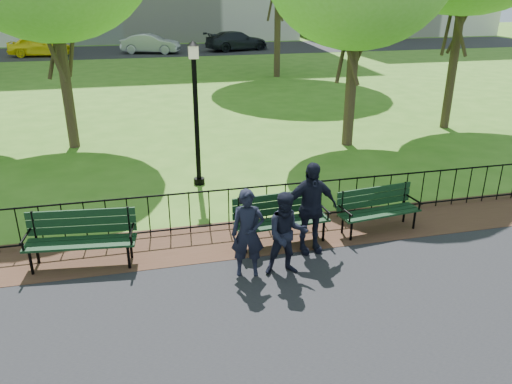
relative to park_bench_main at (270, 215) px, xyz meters
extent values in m
plane|color=#38641A|center=(-0.44, -1.15, -0.63)|extent=(120.00, 120.00, 0.00)
cube|color=#332015|center=(-0.44, 0.35, -0.61)|extent=(60.00, 1.60, 0.01)
cube|color=black|center=(-0.44, 33.85, -0.62)|extent=(70.00, 9.00, 0.01)
cylinder|color=black|center=(-0.44, 0.85, 0.25)|extent=(24.00, 0.04, 0.04)
cylinder|color=black|center=(-0.44, 0.85, -0.51)|extent=(24.00, 0.04, 0.04)
cylinder|color=black|center=(-0.44, 0.85, -0.18)|extent=(0.02, 0.02, 0.90)
cube|color=black|center=(0.24, -0.02, -0.17)|extent=(1.87, 0.62, 0.04)
cube|color=black|center=(0.22, 0.24, 0.19)|extent=(1.83, 0.17, 0.46)
cylinder|color=black|center=(-0.54, -0.26, -0.40)|extent=(0.05, 0.05, 0.46)
cylinder|color=black|center=(1.05, -0.14, -0.40)|extent=(0.05, 0.05, 0.46)
cylinder|color=black|center=(-0.57, 0.10, -0.40)|extent=(0.05, 0.05, 0.46)
cylinder|color=black|center=(1.02, 0.22, -0.40)|extent=(0.05, 0.05, 0.46)
cylinder|color=black|center=(-0.62, -0.08, 0.02)|extent=(0.08, 0.57, 0.04)
cylinder|color=black|center=(1.11, 0.04, 0.02)|extent=(0.08, 0.57, 0.04)
ellipsoid|color=black|center=(-0.44, -0.17, 0.06)|extent=(0.39, 0.29, 0.41)
cube|color=black|center=(-3.46, -0.02, -0.15)|extent=(1.95, 0.72, 0.04)
cube|color=black|center=(-3.43, 0.25, 0.22)|extent=(1.90, 0.26, 0.48)
cylinder|color=black|center=(-4.30, -0.12, -0.39)|extent=(0.05, 0.05, 0.48)
cylinder|color=black|center=(-2.66, -0.31, -0.39)|extent=(0.05, 0.05, 0.48)
cylinder|color=black|center=(-4.26, 0.26, -0.39)|extent=(0.05, 0.05, 0.48)
cylinder|color=black|center=(-2.62, 0.07, -0.39)|extent=(0.05, 0.05, 0.48)
cylinder|color=black|center=(-4.35, 0.08, 0.04)|extent=(0.11, 0.59, 0.04)
cylinder|color=black|center=(-2.56, -0.13, 0.04)|extent=(0.11, 0.59, 0.04)
cube|color=black|center=(2.31, 0.02, -0.20)|extent=(1.75, 0.66, 0.04)
cube|color=black|center=(2.28, 0.26, 0.13)|extent=(1.70, 0.24, 0.43)
cylinder|color=black|center=(1.59, -0.24, -0.41)|extent=(0.05, 0.05, 0.43)
cylinder|color=black|center=(3.06, -0.07, -0.41)|extent=(0.05, 0.05, 0.43)
cylinder|color=black|center=(1.55, 0.10, -0.41)|extent=(0.05, 0.05, 0.43)
cylinder|color=black|center=(3.02, 0.27, -0.41)|extent=(0.05, 0.05, 0.43)
cylinder|color=black|center=(1.50, -0.08, -0.03)|extent=(0.10, 0.53, 0.04)
cylinder|color=black|center=(3.11, 0.11, -0.03)|extent=(0.10, 0.53, 0.04)
cylinder|color=black|center=(-0.91, 3.56, -0.55)|extent=(0.28, 0.28, 0.16)
cylinder|color=black|center=(-0.91, 3.56, 0.96)|extent=(0.12, 0.12, 3.17)
cube|color=beige|center=(-0.91, 3.56, 2.64)|extent=(0.22, 0.22, 0.30)
cone|color=black|center=(-0.91, 3.56, 2.84)|extent=(0.32, 0.32, 0.12)
cylinder|color=#2D2116|center=(-4.30, 7.70, 1.09)|extent=(0.32, 0.32, 3.44)
cylinder|color=#2D2116|center=(4.15, 5.93, 0.96)|extent=(0.33, 0.33, 3.18)
cylinder|color=#2D2116|center=(8.39, 7.08, 1.43)|extent=(0.31, 0.31, 4.12)
cylinder|color=#2D2116|center=(5.58, 19.26, 1.81)|extent=(0.34, 0.34, 4.88)
imported|color=black|center=(-0.65, -0.96, 0.17)|extent=(0.63, 0.47, 1.56)
imported|color=black|center=(0.00, -1.09, 0.14)|extent=(0.76, 0.45, 1.50)
imported|color=black|center=(0.65, -0.42, 0.27)|extent=(1.04, 0.46, 1.76)
imported|color=yellow|center=(-8.80, 31.98, 0.12)|extent=(4.51, 2.25, 1.47)
imported|color=#979A9E|center=(-0.84, 31.94, 0.11)|extent=(4.66, 2.85, 1.45)
imported|color=black|center=(5.95, 32.38, 0.13)|extent=(5.48, 3.38, 1.48)
camera|label=1|loc=(-2.28, -8.31, 4.00)|focal=35.00mm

